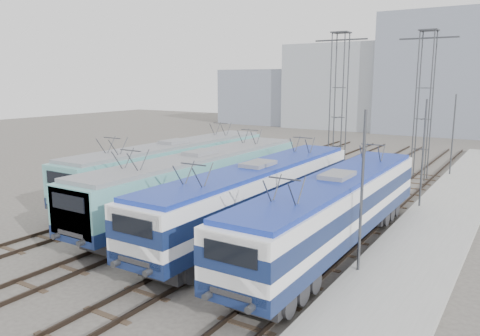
% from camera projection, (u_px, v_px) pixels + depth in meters
% --- Properties ---
extents(ground, '(160.00, 160.00, 0.00)m').
position_uv_depth(ground, '(170.00, 251.00, 22.55)').
color(ground, '#514C47').
extents(platform, '(4.00, 70.00, 0.30)m').
position_uv_depth(platform, '(427.00, 239.00, 23.82)').
color(platform, '#9E9E99').
rests_on(platform, ground).
extents(locomotive_far_left, '(2.97, 18.79, 3.54)m').
position_uv_depth(locomotive_far_left, '(173.00, 165.00, 32.52)').
color(locomotive_far_left, '#13224D').
rests_on(locomotive_far_left, ground).
extents(locomotive_center_left, '(2.97, 18.75, 3.53)m').
position_uv_depth(locomotive_center_left, '(199.00, 180.00, 27.68)').
color(locomotive_center_left, '#13224D').
rests_on(locomotive_center_left, ground).
extents(locomotive_center_right, '(2.89, 18.25, 3.43)m').
position_uv_depth(locomotive_center_right, '(256.00, 192.00, 24.55)').
color(locomotive_center_right, '#13224D').
rests_on(locomotive_center_right, ground).
extents(locomotive_far_right, '(2.86, 18.06, 3.40)m').
position_uv_depth(locomotive_far_right, '(335.00, 207.00, 21.84)').
color(locomotive_far_right, '#13224D').
rests_on(locomotive_far_right, ground).
extents(catenary_tower_west, '(4.50, 1.20, 12.00)m').
position_uv_depth(catenary_tower_west, '(339.00, 98.00, 39.59)').
color(catenary_tower_west, '#3F4247').
rests_on(catenary_tower_west, ground).
extents(catenary_tower_east, '(4.50, 1.20, 12.00)m').
position_uv_depth(catenary_tower_east, '(424.00, 99.00, 37.85)').
color(catenary_tower_east, '#3F4247').
rests_on(catenary_tower_east, ground).
extents(mast_front, '(0.12, 0.12, 7.00)m').
position_uv_depth(mast_front, '(362.00, 196.00, 19.05)').
color(mast_front, '#3F4247').
rests_on(mast_front, ground).
extents(mast_mid, '(0.12, 0.12, 7.00)m').
position_uv_depth(mast_mid, '(423.00, 156.00, 29.02)').
color(mast_mid, '#3F4247').
rests_on(mast_mid, ground).
extents(mast_rear, '(0.12, 0.12, 7.00)m').
position_uv_depth(mast_rear, '(453.00, 136.00, 38.99)').
color(mast_rear, '#3F4247').
rests_on(mast_rear, ground).
extents(building_west, '(18.00, 12.00, 14.00)m').
position_uv_depth(building_west, '(344.00, 87.00, 80.11)').
color(building_west, '#9AA1AB').
rests_on(building_west, ground).
extents(building_center, '(22.00, 14.00, 18.00)m').
position_uv_depth(building_center, '(460.00, 74.00, 70.29)').
color(building_center, gray).
rests_on(building_center, ground).
extents(building_far_west, '(14.00, 10.00, 10.00)m').
position_uv_depth(building_far_west, '(263.00, 97.00, 88.87)').
color(building_far_west, gray).
rests_on(building_far_west, ground).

